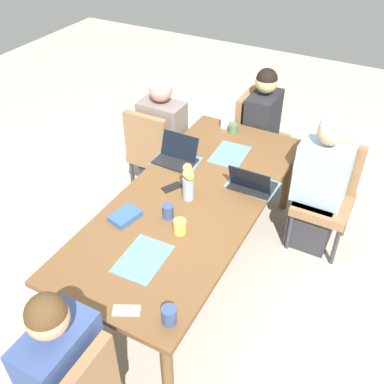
# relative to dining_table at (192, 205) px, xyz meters

# --- Properties ---
(ground_plane) EXTENTS (10.00, 10.00, 0.00)m
(ground_plane) POSITION_rel_dining_table_xyz_m (0.00, 0.00, -0.66)
(ground_plane) COLOR #B2A899
(dining_table) EXTENTS (2.30, 0.98, 0.72)m
(dining_table) POSITION_rel_dining_table_xyz_m (0.00, 0.00, 0.00)
(dining_table) COLOR brown
(dining_table) RESTS_ON ground_plane
(chair_far_left_near) EXTENTS (0.44, 0.44, 0.90)m
(chair_far_left_near) POSITION_rel_dining_table_xyz_m (-0.84, 0.80, -0.16)
(chair_far_left_near) COLOR olive
(chair_far_left_near) RESTS_ON ground_plane
(person_far_left_near) EXTENTS (0.36, 0.40, 1.19)m
(person_far_left_near) POSITION_rel_dining_table_xyz_m (-0.77, 0.74, -0.13)
(person_far_left_near) COLOR #2D2D33
(person_far_left_near) RESTS_ON ground_plane
(chair_head_left_left_mid) EXTENTS (0.44, 0.44, 0.90)m
(chair_head_left_left_mid) POSITION_rel_dining_table_xyz_m (-1.43, -0.06, -0.16)
(chair_head_left_left_mid) COLOR olive
(chair_head_left_left_mid) RESTS_ON ground_plane
(person_head_left_left_mid) EXTENTS (0.40, 0.36, 1.19)m
(person_head_left_left_mid) POSITION_rel_dining_table_xyz_m (-1.37, 0.02, -0.13)
(person_head_left_left_mid) COLOR #2D2D33
(person_head_left_left_mid) RESTS_ON ground_plane
(chair_near_left_far) EXTENTS (0.44, 0.44, 0.90)m
(chair_near_left_far) POSITION_rel_dining_table_xyz_m (-0.72, -0.78, -0.16)
(chair_near_left_far) COLOR olive
(chair_near_left_far) RESTS_ON ground_plane
(person_near_left_far) EXTENTS (0.36, 0.40, 1.19)m
(person_near_left_far) POSITION_rel_dining_table_xyz_m (-0.79, -0.72, -0.13)
(person_near_left_far) COLOR #2D2D33
(person_near_left_far) RESTS_ON ground_plane
(person_head_right_right_near) EXTENTS (0.40, 0.36, 1.19)m
(person_head_right_right_near) POSITION_rel_dining_table_xyz_m (1.44, 0.04, -0.13)
(person_head_right_right_near) COLOR #2D2D33
(person_head_right_right_near) RESTS_ON ground_plane
(flower_vase) EXTENTS (0.09, 0.10, 0.29)m
(flower_vase) POSITION_rel_dining_table_xyz_m (0.02, -0.02, 0.23)
(flower_vase) COLOR #8EA8B7
(flower_vase) RESTS_ON dining_table
(placemat_far_left_near) EXTENTS (0.28, 0.37, 0.00)m
(placemat_far_left_near) POSITION_rel_dining_table_xyz_m (-0.34, 0.33, 0.07)
(placemat_far_left_near) COLOR slate
(placemat_far_left_near) RESTS_ON dining_table
(placemat_head_left_left_mid) EXTENTS (0.37, 0.28, 0.00)m
(placemat_head_left_left_mid) POSITION_rel_dining_table_xyz_m (-0.64, 0.01, 0.07)
(placemat_head_left_left_mid) COLOR slate
(placemat_head_left_left_mid) RESTS_ON dining_table
(placemat_near_left_far) EXTENTS (0.28, 0.37, 0.00)m
(placemat_near_left_far) POSITION_rel_dining_table_xyz_m (-0.36, -0.33, 0.07)
(placemat_near_left_far) COLOR slate
(placemat_near_left_far) RESTS_ON dining_table
(placemat_head_right_right_near) EXTENTS (0.37, 0.27, 0.00)m
(placemat_head_right_right_near) POSITION_rel_dining_table_xyz_m (0.67, 0.02, 0.07)
(placemat_head_right_right_near) COLOR slate
(placemat_head_right_right_near) RESTS_ON dining_table
(laptop_near_left_far) EXTENTS (0.22, 0.32, 0.21)m
(laptop_near_left_far) POSITION_rel_dining_table_xyz_m (-0.36, -0.33, 0.11)
(laptop_near_left_far) COLOR black
(laptop_near_left_far) RESTS_ON dining_table
(laptop_far_left_near) EXTENTS (0.22, 0.32, 0.21)m
(laptop_far_left_near) POSITION_rel_dining_table_xyz_m (-0.30, 0.34, 0.11)
(laptop_far_left_near) COLOR black
(laptop_far_left_near) RESTS_ON dining_table
(coffee_mug_near_left) EXTENTS (0.08, 0.08, 0.10)m
(coffee_mug_near_left) POSITION_rel_dining_table_xyz_m (0.36, 0.10, 0.12)
(coffee_mug_near_left) COLOR #DBC64C
(coffee_mug_near_left) RESTS_ON dining_table
(coffee_mug_near_right) EXTENTS (0.08, 0.08, 0.10)m
(coffee_mug_near_right) POSITION_rel_dining_table_xyz_m (0.99, 0.39, 0.12)
(coffee_mug_near_right) COLOR #33477A
(coffee_mug_near_right) RESTS_ON dining_table
(coffee_mug_centre_left) EXTENTS (0.08, 0.08, 0.10)m
(coffee_mug_centre_left) POSITION_rel_dining_table_xyz_m (-1.04, -0.22, 0.11)
(coffee_mug_centre_left) COLOR white
(coffee_mug_centre_left) RESTS_ON dining_table
(coffee_mug_centre_right) EXTENTS (0.08, 0.08, 0.10)m
(coffee_mug_centre_right) POSITION_rel_dining_table_xyz_m (0.27, -0.04, 0.12)
(coffee_mug_centre_right) COLOR #33477A
(coffee_mug_centre_right) RESTS_ON dining_table
(coffee_mug_far_left) EXTENTS (0.08, 0.08, 0.08)m
(coffee_mug_far_left) POSITION_rel_dining_table_xyz_m (-0.99, -0.11, 0.11)
(coffee_mug_far_left) COLOR #47704C
(coffee_mug_far_left) RESTS_ON dining_table
(book_red_cover) EXTENTS (0.23, 0.18, 0.04)m
(book_red_cover) POSITION_rel_dining_table_xyz_m (0.41, -0.29, 0.09)
(book_red_cover) COLOR #335693
(book_red_cover) RESTS_ON dining_table
(phone_black) EXTENTS (0.17, 0.13, 0.01)m
(phone_black) POSITION_rel_dining_table_xyz_m (-0.03, -0.19, 0.07)
(phone_black) COLOR black
(phone_black) RESTS_ON dining_table
(phone_silver) EXTENTS (0.13, 0.17, 0.01)m
(phone_silver) POSITION_rel_dining_table_xyz_m (1.04, 0.15, 0.07)
(phone_silver) COLOR silver
(phone_silver) RESTS_ON dining_table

